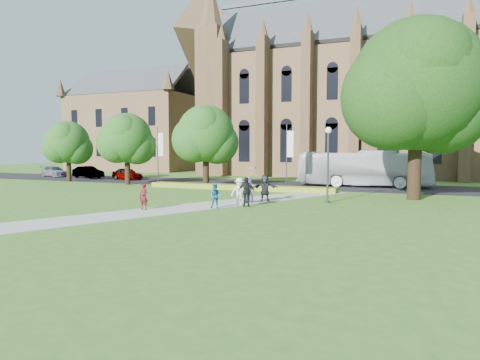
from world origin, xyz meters
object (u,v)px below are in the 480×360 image
at_px(car_0, 127,174).
at_px(streetlamp, 328,155).
at_px(tour_coach, 363,169).
at_px(pedestrian_0, 144,196).
at_px(car_1, 88,172).
at_px(large_tree, 417,85).
at_px(car_2, 54,171).

bearing_deg(car_0, streetlamp, -101.25).
bearing_deg(streetlamp, tour_coach, 86.87).
relative_size(tour_coach, pedestrian_0, 7.87).
bearing_deg(car_1, large_tree, -91.71).
height_order(car_0, car_1, car_1).
height_order(large_tree, pedestrian_0, large_tree).
height_order(car_1, pedestrian_0, pedestrian_0).
bearing_deg(streetlamp, car_1, 157.72).
height_order(car_2, pedestrian_0, pedestrian_0).
distance_m(car_0, car_2, 12.82).
xyz_separation_m(large_tree, pedestrian_0, (-15.19, -12.28, -7.51)).
distance_m(large_tree, tour_coach, 12.68).
relative_size(car_0, car_2, 0.90).
bearing_deg(car_0, large_tree, -90.15).
bearing_deg(car_2, pedestrian_0, -109.28).
xyz_separation_m(tour_coach, car_2, (-40.47, -0.03, -1.09)).
relative_size(tour_coach, car_2, 2.70).
relative_size(car_0, pedestrian_0, 2.62).
xyz_separation_m(streetlamp, car_1, (-33.37, 13.67, -2.52)).
bearing_deg(car_0, car_1, 100.76).
distance_m(large_tree, car_1, 40.65).
xyz_separation_m(car_0, car_2, (-12.78, 1.03, -0.04)).
bearing_deg(pedestrian_0, car_1, 138.55).
distance_m(tour_coach, pedestrian_0, 24.42).
height_order(car_0, car_2, car_0).
bearing_deg(car_1, tour_coach, -77.43).
relative_size(large_tree, car_2, 2.78).
xyz_separation_m(streetlamp, large_tree, (5.50, 4.50, 5.07)).
bearing_deg(car_2, streetlamp, -92.74).
distance_m(streetlamp, large_tree, 8.73).
distance_m(car_0, car_1, 6.47).
bearing_deg(tour_coach, streetlamp, 172.35).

